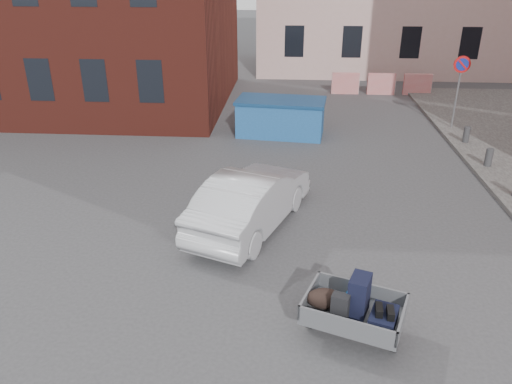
{
  "coord_description": "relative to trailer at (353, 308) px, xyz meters",
  "views": [
    {
      "loc": [
        -0.07,
        -9.1,
        5.83
      ],
      "look_at": [
        -0.8,
        1.06,
        1.1
      ],
      "focal_mm": 35.0,
      "sensor_mm": 36.0,
      "label": 1
    }
  ],
  "objects": [
    {
      "name": "dumpster",
      "position": [
        -1.5,
        10.84,
        0.06
      ],
      "size": [
        3.32,
        1.98,
        1.32
      ],
      "rotation": [
        0.0,
        0.0,
        -0.11
      ],
      "color": "#225DA3",
      "rests_on": "ground"
    },
    {
      "name": "silver_car",
      "position": [
        -2.01,
        3.81,
        0.09
      ],
      "size": [
        2.9,
        4.51,
        1.4
      ],
      "primitive_type": "imported",
      "rotation": [
        0.0,
        0.0,
        2.78
      ],
      "color": "#B4B6BC",
      "rests_on": "ground"
    },
    {
      "name": "ground",
      "position": [
        -1.06,
        2.32,
        -0.61
      ],
      "size": [
        120.0,
        120.0,
        0.0
      ],
      "primitive_type": "plane",
      "color": "#38383A",
      "rests_on": "ground"
    },
    {
      "name": "barriers",
      "position": [
        3.14,
        17.32,
        -0.11
      ],
      "size": [
        4.7,
        0.18,
        1.0
      ],
      "color": "red",
      "rests_on": "ground"
    },
    {
      "name": "trailer",
      "position": [
        0.0,
        0.0,
        0.0
      ],
      "size": [
        1.88,
        1.98,
        1.2
      ],
      "rotation": [
        0.0,
        0.0,
        -0.35
      ],
      "color": "black",
      "rests_on": "ground"
    },
    {
      "name": "no_parking_sign",
      "position": [
        4.94,
        11.8,
        1.41
      ],
      "size": [
        0.6,
        0.09,
        2.65
      ],
      "color": "gray",
      "rests_on": "sidewalk"
    }
  ]
}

